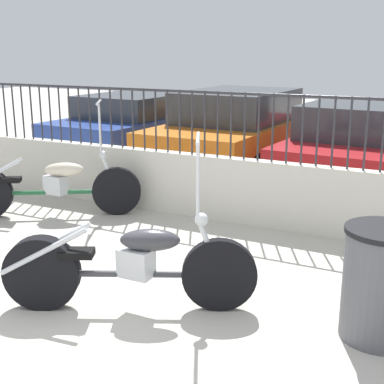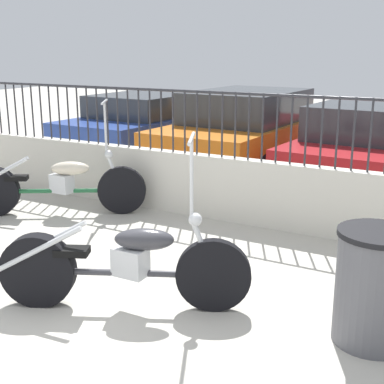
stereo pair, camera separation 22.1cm
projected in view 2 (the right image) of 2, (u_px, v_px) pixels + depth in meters
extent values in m
plane|color=#B7B2A5|center=(70.00, 335.00, 4.08)|extent=(40.00, 40.00, 0.00)
cube|color=beige|center=(240.00, 191.00, 6.63)|extent=(9.53, 0.18, 0.81)
cylinder|color=#2D2D33|center=(7.00, 108.00, 8.29)|extent=(0.02, 0.02, 0.80)
cylinder|color=#2D2D33|center=(16.00, 109.00, 8.20)|extent=(0.02, 0.02, 0.80)
cylinder|color=#2D2D33|center=(24.00, 110.00, 8.12)|extent=(0.02, 0.02, 0.80)
cylinder|color=#2D2D33|center=(32.00, 110.00, 8.04)|extent=(0.02, 0.02, 0.80)
cylinder|color=#2D2D33|center=(41.00, 111.00, 7.95)|extent=(0.02, 0.02, 0.80)
cylinder|color=#2D2D33|center=(50.00, 112.00, 7.87)|extent=(0.02, 0.02, 0.80)
cylinder|color=#2D2D33|center=(59.00, 112.00, 7.79)|extent=(0.02, 0.02, 0.80)
cylinder|color=#2D2D33|center=(68.00, 113.00, 7.71)|extent=(0.02, 0.02, 0.80)
cylinder|color=#2D2D33|center=(78.00, 114.00, 7.62)|extent=(0.02, 0.02, 0.80)
cylinder|color=#2D2D33|center=(87.00, 114.00, 7.54)|extent=(0.02, 0.02, 0.80)
cylinder|color=#2D2D33|center=(97.00, 115.00, 7.46)|extent=(0.02, 0.02, 0.80)
cylinder|color=#2D2D33|center=(107.00, 116.00, 7.37)|extent=(0.02, 0.02, 0.80)
cylinder|color=#2D2D33|center=(118.00, 117.00, 7.29)|extent=(0.02, 0.02, 0.80)
cylinder|color=#2D2D33|center=(128.00, 117.00, 7.21)|extent=(0.02, 0.02, 0.80)
cylinder|color=#2D2D33|center=(139.00, 118.00, 7.13)|extent=(0.02, 0.02, 0.80)
cylinder|color=#2D2D33|center=(150.00, 119.00, 7.04)|extent=(0.02, 0.02, 0.80)
cylinder|color=#2D2D33|center=(161.00, 120.00, 6.96)|extent=(0.02, 0.02, 0.80)
cylinder|color=#2D2D33|center=(173.00, 121.00, 6.88)|extent=(0.02, 0.02, 0.80)
cylinder|color=#2D2D33|center=(185.00, 122.00, 6.79)|extent=(0.02, 0.02, 0.80)
cylinder|color=#2D2D33|center=(197.00, 123.00, 6.71)|extent=(0.02, 0.02, 0.80)
cylinder|color=#2D2D33|center=(209.00, 124.00, 6.63)|extent=(0.02, 0.02, 0.80)
cylinder|color=#2D2D33|center=(222.00, 124.00, 6.55)|extent=(0.02, 0.02, 0.80)
cylinder|color=#2D2D33|center=(235.00, 125.00, 6.46)|extent=(0.02, 0.02, 0.80)
cylinder|color=#2D2D33|center=(249.00, 126.00, 6.38)|extent=(0.02, 0.02, 0.80)
cylinder|color=#2D2D33|center=(263.00, 128.00, 6.30)|extent=(0.02, 0.02, 0.80)
cylinder|color=#2D2D33|center=(277.00, 129.00, 6.22)|extent=(0.02, 0.02, 0.80)
cylinder|color=#2D2D33|center=(291.00, 130.00, 6.13)|extent=(0.02, 0.02, 0.80)
cylinder|color=#2D2D33|center=(306.00, 131.00, 6.05)|extent=(0.02, 0.02, 0.80)
cylinder|color=#2D2D33|center=(322.00, 132.00, 5.97)|extent=(0.02, 0.02, 0.80)
cylinder|color=#2D2D33|center=(337.00, 133.00, 5.88)|extent=(0.02, 0.02, 0.80)
cylinder|color=#2D2D33|center=(354.00, 134.00, 5.80)|extent=(0.02, 0.02, 0.80)
cylinder|color=#2D2D33|center=(370.00, 136.00, 5.72)|extent=(0.02, 0.02, 0.80)
cylinder|color=#2D2D33|center=(243.00, 94.00, 6.32)|extent=(9.53, 0.04, 0.04)
cylinder|color=black|center=(213.00, 275.00, 4.39)|extent=(0.60, 0.34, 0.62)
cylinder|color=black|center=(38.00, 271.00, 4.49)|extent=(0.63, 0.40, 0.64)
cylinder|color=#38383D|center=(125.00, 273.00, 4.44)|extent=(1.25, 0.63, 0.06)
cube|color=silver|center=(130.00, 262.00, 4.41)|extent=(0.28, 0.18, 0.24)
ellipsoid|color=#38383D|center=(144.00, 239.00, 4.35)|extent=(0.53, 0.39, 0.18)
cube|color=black|center=(72.00, 251.00, 4.42)|extent=(0.32, 0.26, 0.06)
cylinder|color=silver|center=(203.00, 247.00, 4.33)|extent=(0.22, 0.13, 0.51)
sphere|color=silver|center=(195.00, 219.00, 4.28)|extent=(0.11, 0.11, 0.11)
cylinder|color=silver|center=(192.00, 178.00, 4.19)|extent=(0.03, 0.03, 0.63)
cylinder|color=silver|center=(192.00, 138.00, 4.11)|extent=(0.25, 0.48, 0.03)
cylinder|color=silver|center=(39.00, 249.00, 4.36)|extent=(0.68, 0.35, 0.42)
cylinder|color=silver|center=(45.00, 243.00, 4.49)|extent=(0.68, 0.35, 0.42)
cylinder|color=black|center=(122.00, 190.00, 7.00)|extent=(0.58, 0.40, 0.63)
cylinder|color=#1E5933|center=(58.00, 191.00, 6.97)|extent=(1.32, 0.84, 0.06)
cube|color=silver|center=(62.00, 183.00, 6.94)|extent=(0.28, 0.18, 0.24)
ellipsoid|color=beige|center=(70.00, 168.00, 6.90)|extent=(0.53, 0.43, 0.18)
cube|color=black|center=(17.00, 178.00, 6.90)|extent=(0.32, 0.28, 0.06)
cylinder|color=silver|center=(114.00, 172.00, 6.93)|extent=(0.21, 0.15, 0.51)
sphere|color=silver|center=(109.00, 154.00, 6.87)|extent=(0.11, 0.11, 0.11)
cylinder|color=silver|center=(105.00, 128.00, 6.78)|extent=(0.03, 0.03, 0.65)
cylinder|color=silver|center=(104.00, 102.00, 6.69)|extent=(0.30, 0.46, 0.03)
cylinder|color=#56565B|center=(374.00, 290.00, 3.90)|extent=(0.56, 0.56, 0.83)
cylinder|color=black|center=(380.00, 234.00, 3.78)|extent=(0.59, 0.59, 0.04)
cylinder|color=black|center=(155.00, 129.00, 12.26)|extent=(0.14, 0.64, 0.64)
cylinder|color=black|center=(218.00, 135.00, 11.41)|extent=(0.14, 0.64, 0.64)
cylinder|color=black|center=(78.00, 145.00, 10.20)|extent=(0.14, 0.64, 0.64)
cylinder|color=black|center=(148.00, 154.00, 9.35)|extent=(0.14, 0.64, 0.64)
cube|color=navy|center=(152.00, 129.00, 10.75)|extent=(1.98, 4.16, 0.59)
cube|color=#2D3338|center=(145.00, 105.00, 10.45)|extent=(1.69, 2.04, 0.42)
cylinder|color=black|center=(245.00, 139.00, 10.92)|extent=(0.13, 0.64, 0.64)
cylinder|color=black|center=(322.00, 146.00, 10.11)|extent=(0.13, 0.64, 0.64)
cylinder|color=black|center=(170.00, 163.00, 8.63)|extent=(0.13, 0.64, 0.64)
cylinder|color=black|center=(261.00, 175.00, 7.82)|extent=(0.13, 0.64, 0.64)
cube|color=orange|center=(252.00, 139.00, 9.30)|extent=(1.89, 4.53, 0.68)
cube|color=#2D3338|center=(247.00, 106.00, 8.96)|extent=(1.63, 2.20, 0.51)
cylinder|color=black|center=(345.00, 150.00, 9.69)|extent=(0.15, 0.65, 0.64)
cylinder|color=black|center=(291.00, 177.00, 7.69)|extent=(0.15, 0.65, 0.64)
cube|color=#AD191E|center=(377.00, 155.00, 8.17)|extent=(2.14, 4.11, 0.59)
cube|color=#2D3338|center=(377.00, 121.00, 7.87)|extent=(1.81, 2.03, 0.49)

